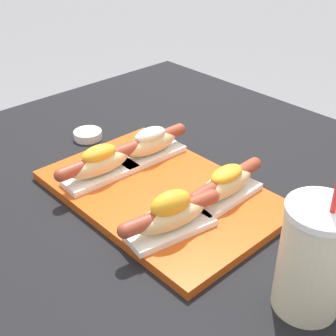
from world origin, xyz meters
TOP-DOWN VIEW (x-y plane):
  - patio_table at (0.00, 0.00)m, footprint 1.15×1.01m
  - serving_tray at (0.03, -0.07)m, footprint 0.46×0.30m
  - hot_dog_0 at (-0.09, -0.13)m, footprint 0.07×0.20m
  - hot_dog_1 at (0.13, -0.14)m, footprint 0.09×0.20m
  - hot_dog_2 at (-0.08, -0.00)m, footprint 0.07×0.20m
  - hot_dog_3 at (0.13, -0.00)m, footprint 0.06×0.20m
  - sauce_bowl at (-0.28, -0.03)m, footprint 0.07×0.07m
  - drink_cup at (0.37, -0.10)m, footprint 0.10×0.10m

SIDE VIEW (x-z plane):
  - patio_table at x=0.00m, z-range 0.00..0.75m
  - serving_tray at x=0.03m, z-range 0.75..0.77m
  - sauce_bowl at x=-0.28m, z-range 0.75..0.77m
  - hot_dog_3 at x=0.13m, z-range 0.77..0.84m
  - hot_dog_2 at x=-0.08m, z-range 0.77..0.84m
  - hot_dog_0 at x=-0.09m, z-range 0.77..0.84m
  - hot_dog_1 at x=0.13m, z-range 0.77..0.85m
  - drink_cup at x=0.37m, z-range 0.72..0.96m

